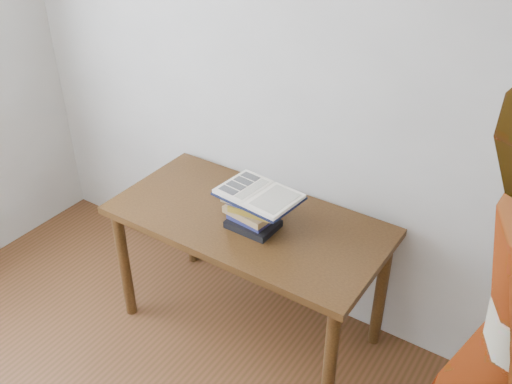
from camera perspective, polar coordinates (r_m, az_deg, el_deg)
The scene contains 4 objects.
desk at distance 2.82m, azimuth -0.79°, elevation -4.24°, with size 1.35×0.68×0.72m.
book_stack at distance 2.65m, azimuth -0.38°, elevation -1.80°, with size 0.26×0.19×0.18m.
open_book at distance 2.57m, azimuth 0.29°, elevation -0.25°, with size 0.39×0.29×0.03m.
reader at distance 1.99m, azimuth 24.05°, elevation -15.19°, with size 0.68×0.44×1.86m, color tan.
Camera 1 is at (1.26, -0.47, 2.32)m, focal length 40.00 mm.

